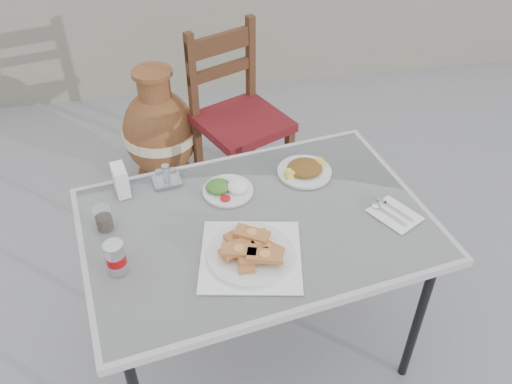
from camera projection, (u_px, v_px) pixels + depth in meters
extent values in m
plane|color=slate|center=(239.00, 365.00, 2.28)|extent=(80.00, 80.00, 0.00)
cylinder|color=black|center=(418.00, 321.00, 2.04)|extent=(0.03, 0.03, 0.69)
cylinder|color=black|center=(111.00, 268.00, 2.24)|extent=(0.03, 0.03, 0.69)
cylinder|color=black|center=(339.00, 211.00, 2.51)|extent=(0.03, 0.03, 0.69)
cube|color=white|center=(257.00, 225.00, 1.90)|extent=(1.31, 0.99, 0.03)
cube|color=white|center=(257.00, 222.00, 1.89)|extent=(1.27, 0.95, 0.00)
cube|color=white|center=(251.00, 256.00, 1.76)|extent=(0.38, 0.38, 0.00)
cylinder|color=silver|center=(251.00, 254.00, 1.75)|extent=(0.29, 0.29, 0.01)
cylinder|color=silver|center=(251.00, 255.00, 1.76)|extent=(0.30, 0.30, 0.01)
cylinder|color=silver|center=(228.00, 191.00, 2.01)|extent=(0.19, 0.19, 0.01)
ellipsoid|color=white|center=(237.00, 187.00, 2.00)|extent=(0.08, 0.08, 0.04)
ellipsoid|color=#326B1E|center=(218.00, 186.00, 2.00)|extent=(0.09, 0.09, 0.04)
cylinder|color=#B01214|center=(225.00, 198.00, 1.96)|extent=(0.04, 0.04, 0.01)
cylinder|color=silver|center=(304.00, 172.00, 2.10)|extent=(0.21, 0.21, 0.01)
ellipsoid|color=#275B16|center=(305.00, 168.00, 2.09)|extent=(0.14, 0.13, 0.04)
cylinder|color=yellow|center=(290.00, 174.00, 2.05)|extent=(0.05, 0.04, 0.04)
cylinder|color=yellow|center=(320.00, 163.00, 2.11)|extent=(0.05, 0.04, 0.04)
cylinder|color=silver|center=(116.00, 258.00, 1.68)|extent=(0.06, 0.06, 0.11)
cylinder|color=red|center=(116.00, 259.00, 1.68)|extent=(0.06, 0.06, 0.03)
cylinder|color=silver|center=(113.00, 245.00, 1.64)|extent=(0.06, 0.06, 0.00)
cylinder|color=white|center=(104.00, 219.00, 1.84)|extent=(0.06, 0.06, 0.09)
cylinder|color=black|center=(105.00, 222.00, 1.85)|extent=(0.05, 0.05, 0.05)
cube|color=white|center=(121.00, 180.00, 1.98)|extent=(0.07, 0.10, 0.11)
cube|color=blue|center=(128.00, 180.00, 1.99)|extent=(0.02, 0.05, 0.06)
cube|color=silver|center=(167.00, 181.00, 2.05)|extent=(0.11, 0.10, 0.01)
cylinder|color=white|center=(159.00, 177.00, 2.01)|extent=(0.02, 0.02, 0.06)
cylinder|color=white|center=(173.00, 176.00, 2.02)|extent=(0.02, 0.02, 0.06)
cylinder|color=silver|center=(166.00, 171.00, 2.05)|extent=(0.03, 0.03, 0.05)
cube|color=white|center=(395.00, 214.00, 1.91)|extent=(0.19, 0.21, 0.00)
cube|color=silver|center=(392.00, 216.00, 1.90)|extent=(0.07, 0.12, 0.00)
ellipsoid|color=silver|center=(376.00, 205.00, 1.94)|extent=(0.03, 0.04, 0.01)
cube|color=silver|center=(398.00, 211.00, 1.92)|extent=(0.07, 0.12, 0.00)
cube|color=silver|center=(382.00, 201.00, 1.96)|extent=(0.04, 0.04, 0.00)
cube|color=#38230F|center=(234.00, 190.00, 2.82)|extent=(0.05, 0.05, 0.45)
cube|color=#38230F|center=(288.00, 165.00, 2.98)|extent=(0.05, 0.05, 0.45)
cube|color=#38230F|center=(198.00, 156.00, 3.05)|extent=(0.05, 0.05, 0.45)
cube|color=#38230F|center=(251.00, 135.00, 3.21)|extent=(0.05, 0.05, 0.45)
cube|color=maroon|center=(242.00, 123.00, 2.85)|extent=(0.56, 0.56, 0.05)
cube|color=#38230F|center=(192.00, 80.00, 2.74)|extent=(0.05, 0.05, 0.50)
cube|color=#38230F|center=(251.00, 61.00, 2.90)|extent=(0.05, 0.05, 0.50)
cube|color=#38230F|center=(221.00, 43.00, 2.72)|extent=(0.38, 0.19, 0.10)
cube|color=#38230F|center=(222.00, 70.00, 2.82)|extent=(0.38, 0.19, 0.06)
cylinder|color=brown|center=(166.00, 175.00, 3.22)|extent=(0.31, 0.31, 0.08)
ellipsoid|color=brown|center=(160.00, 133.00, 3.02)|extent=(0.41, 0.41, 0.51)
cylinder|color=beige|center=(160.00, 133.00, 3.02)|extent=(0.41, 0.41, 0.06)
cylinder|color=brown|center=(154.00, 88.00, 2.84)|extent=(0.17, 0.17, 0.16)
cylinder|color=brown|center=(152.00, 73.00, 2.79)|extent=(0.21, 0.21, 0.02)
cube|color=gray|center=(178.00, 6.00, 3.78)|extent=(6.00, 0.25, 1.20)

